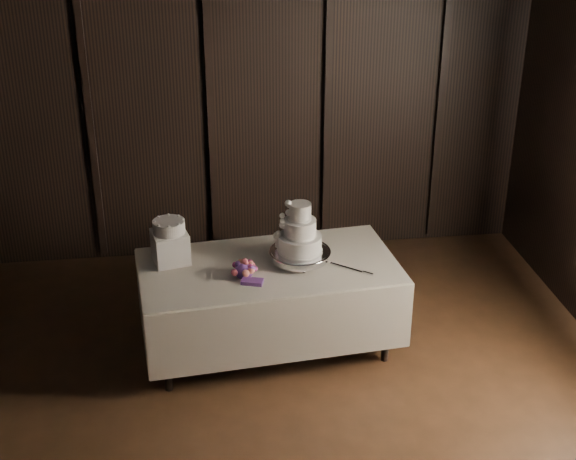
{
  "coord_description": "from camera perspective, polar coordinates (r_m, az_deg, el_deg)",
  "views": [
    {
      "loc": [
        -0.23,
        -3.72,
        3.68
      ],
      "look_at": [
        0.49,
        1.71,
        1.05
      ],
      "focal_mm": 50.0,
      "sensor_mm": 36.0,
      "label": 1
    }
  ],
  "objects": [
    {
      "name": "box_pedestal",
      "position": [
        6.25,
        -8.37,
        -1.2
      ],
      "size": [
        0.31,
        0.31,
        0.25
      ],
      "primitive_type": "cube",
      "rotation": [
        0.0,
        0.0,
        0.23
      ],
      "color": "white",
      "rests_on": "display_table"
    },
    {
      "name": "room",
      "position": [
        4.32,
        -3.49,
        -4.72
      ],
      "size": [
        6.08,
        7.08,
        3.08
      ],
      "color": "black",
      "rests_on": "ground"
    },
    {
      "name": "bouquet",
      "position": [
        6.02,
        -3.15,
        -2.82
      ],
      "size": [
        0.36,
        0.43,
        0.17
      ],
      "primitive_type": null,
      "rotation": [
        0.0,
        0.0,
        -0.31
      ],
      "color": "#C34E58",
      "rests_on": "display_table"
    },
    {
      "name": "cake_stand",
      "position": [
        6.22,
        0.85,
        -1.88
      ],
      "size": [
        0.58,
        0.58,
        0.09
      ],
      "primitive_type": "cylinder",
      "rotation": [
        0.0,
        0.0,
        -0.23
      ],
      "color": "silver",
      "rests_on": "display_table"
    },
    {
      "name": "small_cake",
      "position": [
        6.18,
        -8.47,
        0.24
      ],
      "size": [
        0.28,
        0.28,
        0.1
      ],
      "primitive_type": "cylinder",
      "rotation": [
        0.0,
        0.0,
        0.17
      ],
      "color": "white",
      "rests_on": "box_pedestal"
    },
    {
      "name": "display_table",
      "position": [
        6.36,
        -1.35,
        -5.22
      ],
      "size": [
        2.08,
        1.22,
        0.76
      ],
      "rotation": [
        0.0,
        0.0,
        0.1
      ],
      "color": "beige",
      "rests_on": "ground"
    },
    {
      "name": "wedding_cake",
      "position": [
        6.11,
        0.61,
        -0.27
      ],
      "size": [
        0.38,
        0.33,
        0.4
      ],
      "rotation": [
        0.0,
        0.0,
        -0.3
      ],
      "color": "white",
      "rests_on": "cake_stand"
    },
    {
      "name": "cake_knife",
      "position": [
        6.16,
        4.16,
        -2.67
      ],
      "size": [
        0.3,
        0.26,
        0.01
      ],
      "primitive_type": "cube",
      "rotation": [
        0.0,
        0.0,
        -0.7
      ],
      "color": "silver",
      "rests_on": "display_table"
    }
  ]
}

